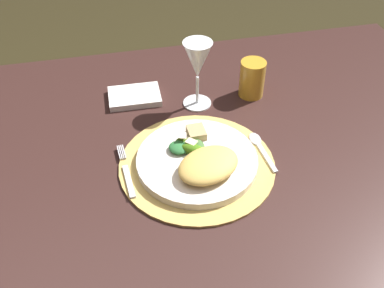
% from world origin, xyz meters
% --- Properties ---
extents(dining_table, '(1.39, 0.97, 0.75)m').
position_xyz_m(dining_table, '(0.00, 0.00, 0.60)').
color(dining_table, '#36201D').
rests_on(dining_table, ground).
extents(placemat, '(0.34, 0.34, 0.01)m').
position_xyz_m(placemat, '(-0.04, -0.04, 0.75)').
color(placemat, tan).
rests_on(placemat, dining_table).
extents(dinner_plate, '(0.26, 0.26, 0.02)m').
position_xyz_m(dinner_plate, '(-0.04, -0.04, 0.77)').
color(dinner_plate, silver).
rests_on(dinner_plate, placemat).
extents(pasta_serving, '(0.17, 0.15, 0.03)m').
position_xyz_m(pasta_serving, '(-0.03, -0.08, 0.79)').
color(pasta_serving, '#EABC5A').
rests_on(pasta_serving, dinner_plate).
extents(salad_greens, '(0.09, 0.08, 0.03)m').
position_xyz_m(salad_greens, '(-0.06, -0.01, 0.78)').
color(salad_greens, '#437515').
rests_on(salad_greens, dinner_plate).
extents(bread_piece, '(0.04, 0.05, 0.02)m').
position_xyz_m(bread_piece, '(-0.03, 0.03, 0.78)').
color(bread_piece, tan).
rests_on(bread_piece, dinner_plate).
extents(fork, '(0.02, 0.16, 0.00)m').
position_xyz_m(fork, '(-0.20, -0.04, 0.76)').
color(fork, silver).
rests_on(fork, placemat).
extents(spoon, '(0.03, 0.13, 0.01)m').
position_xyz_m(spoon, '(0.11, -0.01, 0.76)').
color(spoon, silver).
rests_on(spoon, placemat).
extents(napkin, '(0.14, 0.10, 0.02)m').
position_xyz_m(napkin, '(-0.15, 0.24, 0.76)').
color(napkin, white).
rests_on(napkin, dining_table).
extents(wine_glass, '(0.07, 0.07, 0.18)m').
position_xyz_m(wine_glass, '(0.01, 0.18, 0.87)').
color(wine_glass, silver).
rests_on(wine_glass, dining_table).
extents(amber_tumbler, '(0.07, 0.07, 0.10)m').
position_xyz_m(amber_tumbler, '(0.15, 0.19, 0.80)').
color(amber_tumbler, gold).
rests_on(amber_tumbler, dining_table).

